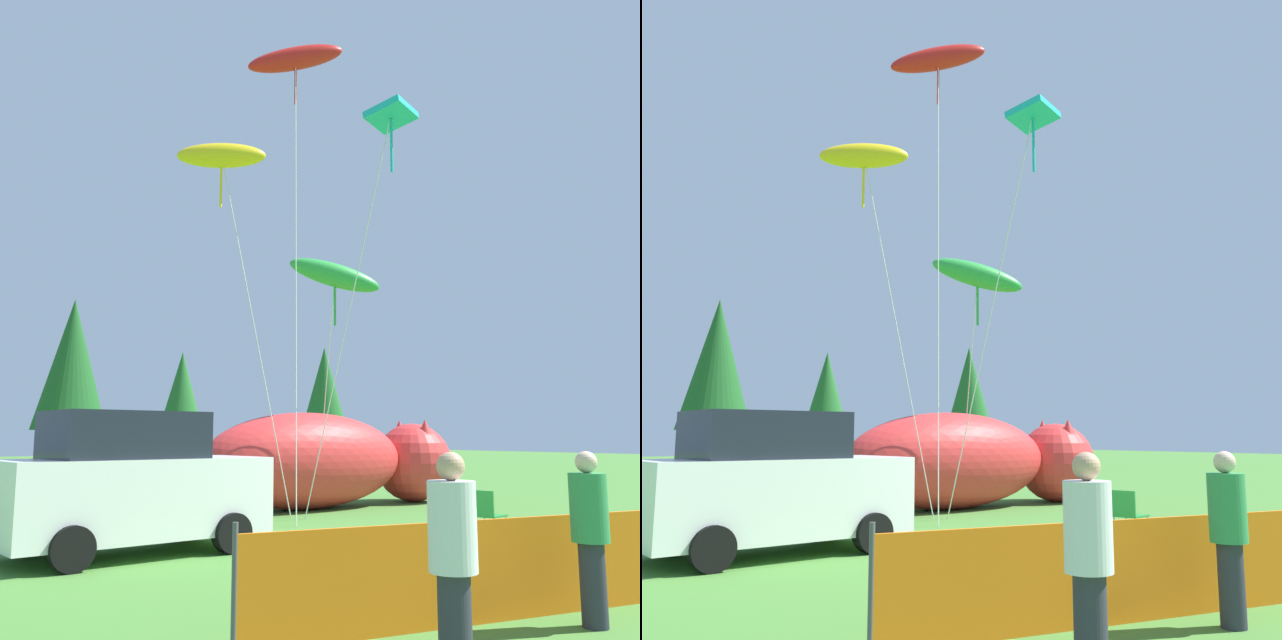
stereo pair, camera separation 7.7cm
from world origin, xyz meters
TOP-DOWN VIEW (x-y plane):
  - ground_plane at (0.00, 0.00)m, footprint 120.00×120.00m
  - parked_car at (-3.76, 2.38)m, footprint 4.16×2.16m
  - folding_chair at (1.90, 0.39)m, footprint 0.59×0.59m
  - inflatable_cat at (2.98, 6.62)m, footprint 7.53×2.50m
  - safety_fence at (-1.70, -3.54)m, footprint 6.22×1.13m
  - spectator_in_green_shirt at (-3.79, -4.56)m, footprint 0.36×0.36m
  - spectator_in_white_shirt at (-1.54, -4.14)m, footprint 0.36×0.36m
  - kite_green_fish at (2.66, 5.97)m, footprint 2.49×2.55m
  - kite_red_lizard at (1.70, 6.38)m, footprint 2.88×3.34m
  - kite_teal_diamond at (1.84, 2.73)m, footprint 1.38×2.78m
  - kite_yellow_hero at (-0.38, 6.43)m, footprint 2.53×1.90m
  - horizon_tree_east at (23.29, 36.24)m, footprint 3.58×3.58m
  - horizon_tree_west at (11.18, 35.18)m, footprint 3.05×3.05m
  - horizon_tree_mid at (2.28, 28.63)m, footprint 3.69×3.69m

SIDE VIEW (x-z plane):
  - ground_plane at x=0.00m, z-range 0.00..0.00m
  - safety_fence at x=-1.70m, z-range -0.05..1.02m
  - folding_chair at x=1.90m, z-range 0.07..0.92m
  - spectator_in_white_shirt at x=-1.54m, z-range 0.08..1.72m
  - spectator_in_green_shirt at x=-3.79m, z-range 0.08..1.75m
  - parked_car at x=-3.76m, z-range -0.03..2.13m
  - inflatable_cat at x=2.98m, z-range -0.09..2.28m
  - horizon_tree_west at x=11.18m, z-range 0.83..8.11m
  - horizon_tree_east at x=23.29m, z-range 0.97..9.51m
  - horizon_tree_mid at x=2.28m, z-range 1.00..9.82m
  - kite_green_fish at x=2.66m, z-range 2.60..9.08m
  - kite_yellow_hero at x=-0.38m, z-range 4.02..13.00m
  - kite_teal_diamond at x=1.84m, z-range 4.08..13.00m
  - kite_red_lizard at x=1.70m, z-range 5.48..17.91m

